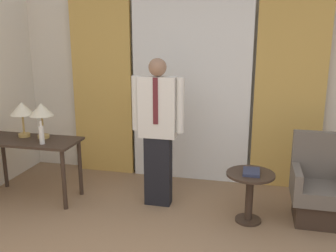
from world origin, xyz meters
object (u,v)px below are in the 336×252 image
Objects in this scene: side_table at (250,189)px; person at (158,127)px; armchair at (319,190)px; table_lamp_right at (41,111)px; bottle_by_lamp at (42,135)px; desk at (30,149)px; table_lamp_left at (22,110)px; book at (251,172)px.

person is at bearing 169.56° from side_table.
person reaches higher than armchair.
table_lamp_right is 0.46× the size of armchair.
desk is at bearing 153.77° from bottle_by_lamp.
armchair is 1.70× the size of side_table.
table_lamp_left is at bearing 180.00° from table_lamp_right.
side_table is 0.19m from book.
table_lamp_left is at bearing 177.63° from side_table.
table_lamp_right is 1.78× the size of book.
person reaches higher than bottle_by_lamp.
table_lamp_right is 2.56m from book.
table_lamp_left reaches higher than desk.
side_table is at bearing -2.62° from table_lamp_right.
table_lamp_right is 1.60× the size of bottle_by_lamp.
desk is 3.39m from armchair.
table_lamp_right reaches higher than book.
desk is at bearing -141.96° from table_lamp_right.
table_lamp_left is 1.70m from person.
desk is 2.77× the size of table_lamp_left.
table_lamp_right is 1.44m from person.
table_lamp_right is 2.60m from side_table.
table_lamp_right is 0.25× the size of person.
person is 7.11× the size of book.
bottle_by_lamp reaches higher than book.
book is at bearing -2.67° from table_lamp_right.
person reaches higher than table_lamp_right.
table_lamp_left reaches higher than bottle_by_lamp.
desk is at bearing -176.57° from armchair.
book is (2.64, -0.01, -0.06)m from desk.
bottle_by_lamp is at bearing -177.26° from side_table.
desk is 0.69× the size of person.
table_lamp_right is at bearing 177.33° from book.
side_table is at bearing -163.93° from armchair.
book is (2.50, -0.12, -0.51)m from table_lamp_right.
person is at bearing -179.49° from armchair.
table_lamp_right is 3.32m from armchair.
side_table is (-0.74, -0.21, 0.03)m from armchair.
desk reaches higher than side_table.
side_table is at bearing -2.37° from table_lamp_left.
bottle_by_lamp is at bearing -30.63° from table_lamp_left.
table_lamp_right is at bearing -178.26° from armchair.
desk is 1.27× the size of armchair.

